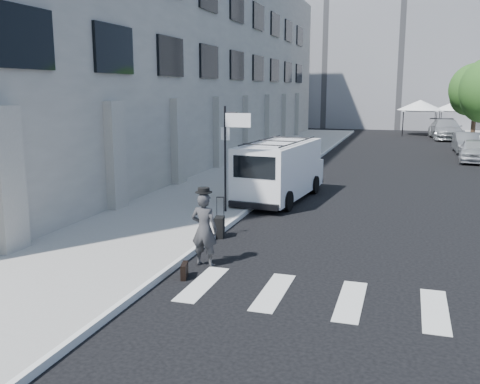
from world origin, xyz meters
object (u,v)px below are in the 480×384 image
Objects in this scene: suitcase at (219,227)px; parked_car_a at (474,150)px; parked_car_c at (446,129)px; briefcase at (184,271)px; parked_car_b at (466,143)px; businessman at (204,229)px; cargo_van at (281,170)px.

parked_car_a is (8.70, 19.54, 0.37)m from suitcase.
parked_car_c reaches higher than parked_car_a.
briefcase is 28.68m from parked_car_b.
briefcase is 0.11× the size of parked_car_a.
parked_car_b is at bearing -105.08° from businessman.
businessman is 0.44× the size of parked_car_b.
parked_car_a is (8.28, 13.72, -0.46)m from cargo_van.
cargo_van is (-0.07, 8.27, 0.24)m from businessman.
parked_car_b is (8.21, 26.49, -0.23)m from businessman.
parked_car_a reaches higher than parked_car_b.
cargo_van reaches higher than businessman.
briefcase is at bearing -94.76° from suitcase.
parked_car_a reaches higher than briefcase.
cargo_van is at bearing 74.30° from briefcase.
suitcase is at bearing -111.67° from parked_car_b.
businessman is 8.28m from cargo_van.
parked_car_b is (0.00, 4.50, -0.01)m from parked_car_a.
businessman is at bearing -106.49° from parked_car_c.
briefcase is 38.39m from parked_car_c.
briefcase is 0.07× the size of cargo_van.
businessman is at bearing -106.57° from parked_car_a.
businessman is at bearing -108.99° from parked_car_b.
parked_car_b is 0.70× the size of parked_car_c.
briefcase is 24.41m from parked_car_a.
cargo_van is (0.05, 9.23, 0.97)m from briefcase.
suitcase is 21.39m from parked_car_a.
businessman is 0.30× the size of cargo_van.
parked_car_b is (8.33, 27.44, 0.50)m from briefcase.
parked_car_c is (8.02, 34.21, 0.54)m from suitcase.
suitcase is at bearing -108.08° from parked_car_c.
parked_car_a is at bearing 64.62° from cargo_van.
businessman reaches higher than parked_car_b.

